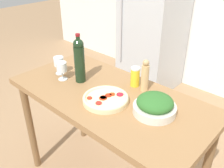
# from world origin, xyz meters

# --- Properties ---
(refrigerator) EXTENTS (0.67, 0.71, 1.83)m
(refrigerator) POSITION_xyz_m (-0.76, 1.64, 0.91)
(refrigerator) COLOR #B7BCC1
(refrigerator) RESTS_ON ground_plane
(prep_counter) EXTENTS (1.38, 0.68, 0.89)m
(prep_counter) POSITION_xyz_m (0.00, 0.00, 0.78)
(prep_counter) COLOR olive
(prep_counter) RESTS_ON ground_plane
(wine_bottle) EXTENTS (0.07, 0.07, 0.35)m
(wine_bottle) POSITION_xyz_m (-0.27, -0.01, 1.06)
(wine_bottle) COLOR black
(wine_bottle) RESTS_ON prep_counter
(wine_glass_near) EXTENTS (0.07, 0.07, 0.13)m
(wine_glass_near) POSITION_xyz_m (-0.38, -0.08, 0.99)
(wine_glass_near) COLOR silver
(wine_glass_near) RESTS_ON prep_counter
(wine_glass_far) EXTENTS (0.07, 0.07, 0.13)m
(wine_glass_far) POSITION_xyz_m (-0.48, -0.03, 0.99)
(wine_glass_far) COLOR silver
(wine_glass_far) RESTS_ON prep_counter
(pepper_mill) EXTENTS (0.05, 0.05, 0.22)m
(pepper_mill) POSITION_xyz_m (0.14, 0.20, 1.00)
(pepper_mill) COLOR tan
(pepper_mill) RESTS_ON prep_counter
(salad_bowl) EXTENTS (0.25, 0.25, 0.12)m
(salad_bowl) POSITION_xyz_m (0.34, 0.03, 0.94)
(salad_bowl) COLOR silver
(salad_bowl) RESTS_ON prep_counter
(homemade_pizza) EXTENTS (0.29, 0.29, 0.04)m
(homemade_pizza) POSITION_xyz_m (0.05, -0.08, 0.91)
(homemade_pizza) COLOR beige
(homemade_pizza) RESTS_ON prep_counter
(salt_canister) EXTENTS (0.06, 0.06, 0.14)m
(salt_canister) POSITION_xyz_m (0.06, 0.20, 0.96)
(salt_canister) COLOR yellow
(salt_canister) RESTS_ON prep_counter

